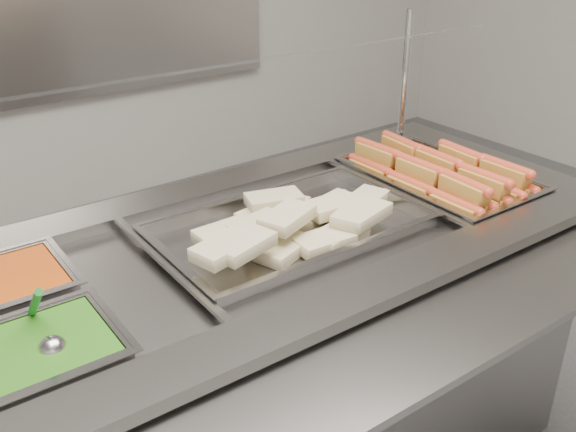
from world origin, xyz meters
TOP-DOWN VIEW (x-y plane):
  - steam_counter at (0.12, 0.39)m, footprint 1.69×0.78m
  - tray_rail at (0.11, -0.07)m, footprint 1.61×0.37m
  - sneeze_guard at (0.12, 0.58)m, footprint 1.48×0.29m
  - pan_hotdogs at (0.68, 0.37)m, footprint 0.31×0.50m
  - pan_wraps at (0.17, 0.38)m, footprint 0.61×0.37m
  - pan_peas at (-0.46, 0.27)m, footprint 0.27×0.22m
  - hotdogs_in_buns at (0.67, 0.36)m, footprint 0.27×0.46m
  - tortilla_wraps at (0.17, 0.36)m, footprint 0.61×0.30m
  - serving_spoon at (-0.43, 0.26)m, footprint 0.05×0.15m

SIDE VIEW (x-z plane):
  - steam_counter at x=0.12m, z-range 0.00..0.80m
  - tray_rail at x=0.11m, z-range 0.73..0.78m
  - pan_hotdogs at x=0.68m, z-range 0.72..0.81m
  - pan_peas at x=-0.46m, z-range 0.72..0.81m
  - pan_wraps at x=0.17m, z-range 0.75..0.81m
  - hotdogs_in_buns at x=0.67m, z-range 0.76..0.86m
  - serving_spoon at x=-0.43m, z-range 0.74..0.88m
  - tortilla_wraps at x=0.17m, z-range 0.77..0.86m
  - sneeze_guard at x=0.12m, z-range 0.93..1.32m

